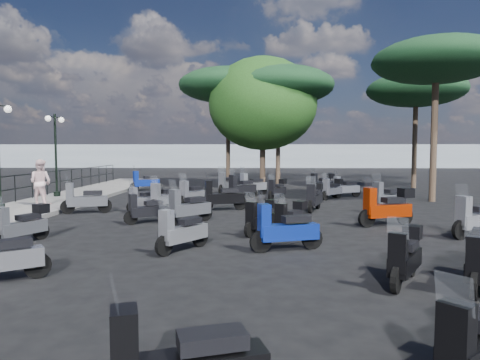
{
  "coord_description": "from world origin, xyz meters",
  "views": [
    {
      "loc": [
        1.81,
        -13.56,
        2.26
      ],
      "look_at": [
        1.4,
        1.61,
        1.2
      ],
      "focal_mm": 32.0,
      "sensor_mm": 36.0,
      "label": 1
    }
  ],
  "objects_px": {
    "scooter_11": "(226,184)",
    "scooter_29": "(322,183)",
    "scooter_18": "(479,343)",
    "scooter_21": "(315,198)",
    "scooter_31": "(290,220)",
    "lamp_post_2": "(56,150)",
    "scooter_14": "(262,218)",
    "pine_1": "(416,90)",
    "broadleaf_tree": "(263,104)",
    "scooter_15": "(222,197)",
    "scooter_32": "(478,262)",
    "scooter_9": "(188,208)",
    "scooter_13": "(285,230)",
    "scooter_26": "(479,217)",
    "scooter_3": "(85,200)",
    "scooter_16": "(241,188)",
    "pine_0": "(278,86)",
    "pine_3": "(436,61)",
    "scooter_27": "(388,198)",
    "scooter_4": "(165,198)",
    "scooter_17": "(252,186)",
    "scooter_20": "(387,207)",
    "pedestrian_far": "(40,182)",
    "scooter_22": "(277,189)",
    "scooter_30": "(192,195)",
    "scooter_8": "(146,210)",
    "scooter_28": "(345,188)",
    "scooter_23": "(332,189)",
    "scooter_10": "(144,199)",
    "scooter_19": "(405,257)",
    "scooter_7": "(182,232)",
    "scooter_2": "(22,225)"
  },
  "relations": [
    {
      "from": "scooter_11",
      "to": "scooter_29",
      "type": "height_order",
      "value": "scooter_11"
    },
    {
      "from": "scooter_18",
      "to": "scooter_21",
      "type": "distance_m",
      "value": 11.93
    },
    {
      "from": "scooter_31",
      "to": "lamp_post_2",
      "type": "bearing_deg",
      "value": -5.01
    },
    {
      "from": "scooter_14",
      "to": "pine_1",
      "type": "xyz_separation_m",
      "value": [
        9.48,
        14.47,
        5.37
      ]
    },
    {
      "from": "scooter_14",
      "to": "scooter_18",
      "type": "xyz_separation_m",
      "value": [
        1.87,
        -7.44,
        0.01
      ]
    },
    {
      "from": "scooter_29",
      "to": "broadleaf_tree",
      "type": "distance_m",
      "value": 6.83
    },
    {
      "from": "scooter_14",
      "to": "scooter_15",
      "type": "distance_m",
      "value": 4.68
    },
    {
      "from": "scooter_15",
      "to": "scooter_32",
      "type": "bearing_deg",
      "value": -167.25
    },
    {
      "from": "scooter_9",
      "to": "scooter_13",
      "type": "bearing_deg",
      "value": 172.33
    },
    {
      "from": "scooter_21",
      "to": "scooter_26",
      "type": "bearing_deg",
      "value": 147.42
    },
    {
      "from": "scooter_3",
      "to": "scooter_14",
      "type": "relative_size",
      "value": 1.34
    },
    {
      "from": "scooter_16",
      "to": "scooter_18",
      "type": "xyz_separation_m",
      "value": [
        2.61,
        -15.85,
        -0.04
      ]
    },
    {
      "from": "pine_0",
      "to": "pine_3",
      "type": "bearing_deg",
      "value": -51.21
    },
    {
      "from": "scooter_27",
      "to": "scooter_32",
      "type": "height_order",
      "value": "scooter_27"
    },
    {
      "from": "scooter_4",
      "to": "scooter_17",
      "type": "xyz_separation_m",
      "value": [
        3.29,
        5.37,
        0.03
      ]
    },
    {
      "from": "broadleaf_tree",
      "to": "pine_0",
      "type": "bearing_deg",
      "value": 0.09
    },
    {
      "from": "scooter_20",
      "to": "pedestrian_far",
      "type": "bearing_deg",
      "value": 54.98
    },
    {
      "from": "scooter_22",
      "to": "scooter_32",
      "type": "distance_m",
      "value": 13.22
    },
    {
      "from": "scooter_29",
      "to": "lamp_post_2",
      "type": "bearing_deg",
      "value": 76.29
    },
    {
      "from": "scooter_22",
      "to": "scooter_26",
      "type": "relative_size",
      "value": 0.78
    },
    {
      "from": "scooter_3",
      "to": "scooter_22",
      "type": "height_order",
      "value": "scooter_3"
    },
    {
      "from": "scooter_4",
      "to": "scooter_30",
      "type": "distance_m",
      "value": 1.54
    },
    {
      "from": "scooter_8",
      "to": "pine_0",
      "type": "xyz_separation_m",
      "value": [
        4.9,
        13.83,
        5.8
      ]
    },
    {
      "from": "scooter_15",
      "to": "pine_0",
      "type": "bearing_deg",
      "value": -29.27
    },
    {
      "from": "scooter_22",
      "to": "scooter_29",
      "type": "bearing_deg",
      "value": -97.29
    },
    {
      "from": "scooter_11",
      "to": "scooter_15",
      "type": "bearing_deg",
      "value": 113.33
    },
    {
      "from": "scooter_31",
      "to": "scooter_4",
      "type": "bearing_deg",
      "value": -13.89
    },
    {
      "from": "scooter_11",
      "to": "scooter_28",
      "type": "height_order",
      "value": "scooter_11"
    },
    {
      "from": "scooter_27",
      "to": "scooter_30",
      "type": "distance_m",
      "value": 7.56
    },
    {
      "from": "scooter_3",
      "to": "scooter_26",
      "type": "distance_m",
      "value": 12.47
    },
    {
      "from": "lamp_post_2",
      "to": "scooter_17",
      "type": "bearing_deg",
      "value": 27.78
    },
    {
      "from": "pedestrian_far",
      "to": "scooter_23",
      "type": "height_order",
      "value": "pedestrian_far"
    },
    {
      "from": "scooter_15",
      "to": "pine_3",
      "type": "relative_size",
      "value": 0.25
    },
    {
      "from": "scooter_9",
      "to": "scooter_15",
      "type": "bearing_deg",
      "value": -61.66
    },
    {
      "from": "scooter_10",
      "to": "scooter_28",
      "type": "relative_size",
      "value": 0.8
    },
    {
      "from": "scooter_4",
      "to": "scooter_16",
      "type": "bearing_deg",
      "value": -94.39
    },
    {
      "from": "scooter_10",
      "to": "pine_0",
      "type": "relative_size",
      "value": 0.17
    },
    {
      "from": "scooter_32",
      "to": "pine_0",
      "type": "xyz_separation_m",
      "value": [
        -2.01,
        19.95,
        5.75
      ]
    },
    {
      "from": "scooter_19",
      "to": "broadleaf_tree",
      "type": "bearing_deg",
      "value": -52.45
    },
    {
      "from": "scooter_18",
      "to": "scooter_19",
      "type": "distance_m",
      "value": 3.24
    },
    {
      "from": "scooter_9",
      "to": "scooter_4",
      "type": "bearing_deg",
      "value": -19.9
    },
    {
      "from": "scooter_8",
      "to": "pine_1",
      "type": "height_order",
      "value": "pine_1"
    },
    {
      "from": "scooter_14",
      "to": "scooter_7",
      "type": "bearing_deg",
      "value": 82.48
    },
    {
      "from": "scooter_2",
      "to": "scooter_15",
      "type": "relative_size",
      "value": 0.78
    },
    {
      "from": "scooter_20",
      "to": "scooter_22",
      "type": "height_order",
      "value": "scooter_20"
    },
    {
      "from": "scooter_17",
      "to": "scooter_30",
      "type": "height_order",
      "value": "scooter_17"
    },
    {
      "from": "scooter_2",
      "to": "scooter_21",
      "type": "xyz_separation_m",
      "value": [
        7.91,
        5.78,
        0.05
      ]
    },
    {
      "from": "scooter_31",
      "to": "broadleaf_tree",
      "type": "relative_size",
      "value": 0.16
    },
    {
      "from": "scooter_19",
      "to": "scooter_29",
      "type": "distance_m",
      "value": 15.75
    },
    {
      "from": "scooter_14",
      "to": "scooter_32",
      "type": "bearing_deg",
      "value": 161.67
    }
  ]
}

